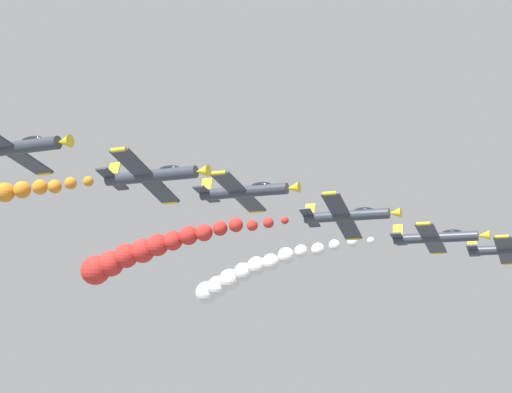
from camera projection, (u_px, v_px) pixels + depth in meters
airplane_lead at (511, 249)px, 80.80m from camera, size 9.36×10.35×3.17m
airplane_left_inner at (437, 237)px, 76.83m from camera, size 9.37×10.35×3.14m
smoke_trail_left_inner at (242, 276)px, 89.48m from camera, size 8.05×25.82×7.34m
airplane_right_inner at (348, 216)px, 73.20m from camera, size 8.95×10.35×4.05m
smoke_trail_right_inner at (140, 253)px, 80.71m from camera, size 4.74×24.74×7.15m
airplane_left_outer at (245, 191)px, 67.76m from camera, size 9.37×10.35×3.15m
airplane_right_outer at (152, 176)px, 61.78m from camera, size 9.15×10.35×3.53m
airplane_trailing at (15, 147)px, 57.48m from camera, size 9.37×10.35×3.14m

